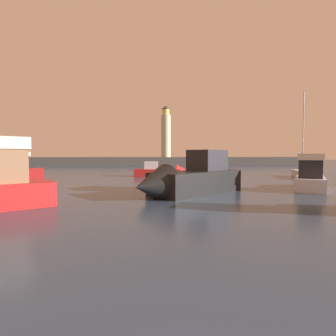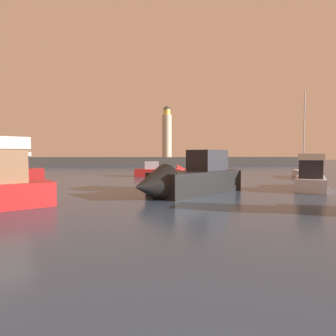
% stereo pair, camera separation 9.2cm
% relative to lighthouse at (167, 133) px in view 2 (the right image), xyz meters
% --- Properties ---
extents(ground_plane, '(220.00, 220.00, 0.00)m').
position_rel_lighthouse_xyz_m(ground_plane, '(-7.45, -33.08, -8.09)').
color(ground_plane, '#2D3D51').
extents(breakwater, '(84.50, 4.73, 2.08)m').
position_rel_lighthouse_xyz_m(breakwater, '(-7.45, -0.00, -7.05)').
color(breakwater, '#423F3D').
rests_on(breakwater, ground_plane).
extents(lighthouse, '(2.32, 2.32, 12.70)m').
position_rel_lighthouse_xyz_m(lighthouse, '(0.00, 0.00, 0.00)').
color(lighthouse, beige).
rests_on(lighthouse, breakwater).
extents(motorboat_0, '(5.08, 6.14, 3.02)m').
position_rel_lighthouse_xyz_m(motorboat_0, '(5.21, -48.08, -7.26)').
color(motorboat_0, silver).
rests_on(motorboat_0, ground_plane).
extents(motorboat_3, '(8.35, 7.24, 3.29)m').
position_rel_lighthouse_xyz_m(motorboat_3, '(-4.63, -49.96, -7.13)').
color(motorboat_3, black).
rests_on(motorboat_3, ground_plane).
extents(motorboat_4, '(6.93, 2.63, 2.23)m').
position_rel_lighthouse_xyz_m(motorboat_4, '(-4.15, -34.87, -7.54)').
color(motorboat_4, '#B21E1E').
rests_on(motorboat_4, ground_plane).
extents(sailboat_moored, '(3.37, 6.12, 9.67)m').
position_rel_lighthouse_xyz_m(sailboat_moored, '(10.89, -38.85, -7.60)').
color(sailboat_moored, silver).
rests_on(sailboat_moored, ground_plane).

